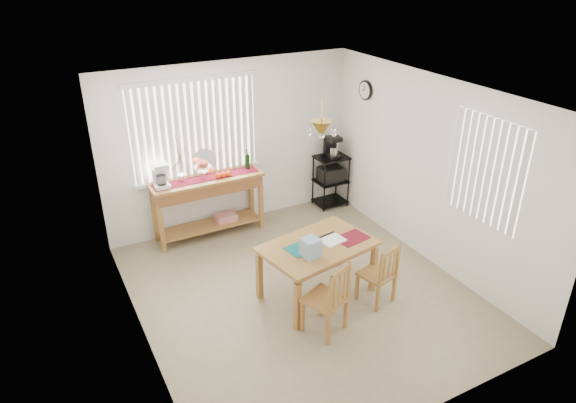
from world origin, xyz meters
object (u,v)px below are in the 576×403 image
cart_items (332,147)px  dining_table (318,250)px  sideboard (208,192)px  chair_right (379,275)px  wire_cart (331,176)px  chair_left (328,299)px

cart_items → dining_table: 2.66m
sideboard → dining_table: (0.66, -2.11, -0.06)m
cart_items → chair_right: bearing=-109.7°
wire_cart → chair_right: 2.80m
sideboard → chair_left: 2.83m
cart_items → chair_left: cart_items is taller
dining_table → chair_right: chair_right is taller
sideboard → chair_left: bearing=-82.0°
sideboard → chair_left: sideboard is taller
dining_table → chair_left: size_ratio=1.65×
wire_cart → chair_left: (-1.80, -2.80, -0.09)m
sideboard → wire_cart: sideboard is taller
wire_cart → cart_items: 0.52m
wire_cart → chair_right: (-0.95, -2.63, -0.13)m
sideboard → cart_items: bearing=0.5°
sideboard → chair_right: bearing=-64.5°
chair_left → sideboard: bearing=98.0°
wire_cart → chair_right: size_ratio=1.08×
cart_items → chair_right: 2.88m
dining_table → chair_left: (-0.27, -0.68, -0.20)m
sideboard → chair_right: sideboard is taller
sideboard → cart_items: cart_items is taller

